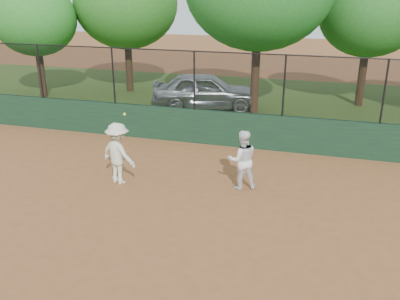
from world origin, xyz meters
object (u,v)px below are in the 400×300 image
(player_main, at_px, (118,154))
(tree_1, at_px, (126,3))
(parked_car, at_px, (205,91))
(tree_3, at_px, (370,13))
(player_second, at_px, (242,160))
(tree_0, at_px, (35,19))

(player_main, distance_m, tree_1, 12.10)
(parked_car, xyz_separation_m, tree_3, (6.65, 2.45, 3.28))
(player_main, bearing_deg, parked_car, 88.83)
(parked_car, height_order, tree_3, tree_3)
(player_second, bearing_deg, tree_1, -75.10)
(parked_car, bearing_deg, tree_0, 75.50)
(tree_3, bearing_deg, player_second, -108.77)
(parked_car, relative_size, player_second, 2.86)
(parked_car, relative_size, tree_0, 0.87)
(player_second, xyz_separation_m, tree_0, (-11.47, 7.68, 2.87))
(parked_car, distance_m, tree_0, 8.79)
(player_second, xyz_separation_m, player_main, (-3.35, -0.61, 0.05))
(parked_car, bearing_deg, tree_1, 49.09)
(parked_car, xyz_separation_m, player_second, (3.18, -7.78, 0.02))
(player_second, distance_m, tree_1, 13.26)
(parked_car, xyz_separation_m, tree_1, (-4.71, 2.27, 3.57))
(tree_3, bearing_deg, parked_car, -159.77)
(parked_car, distance_m, player_second, 8.40)
(player_second, bearing_deg, tree_3, -131.99)
(tree_0, relative_size, tree_1, 0.82)
(parked_car, height_order, tree_0, tree_0)
(parked_car, distance_m, tree_1, 6.33)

